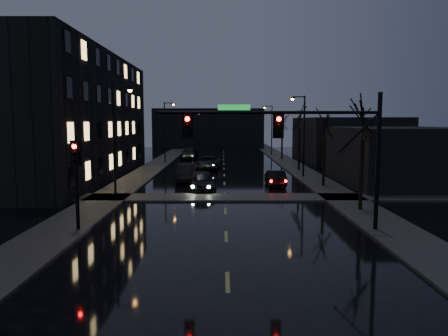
{
  "coord_description": "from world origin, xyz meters",
  "views": [
    {
      "loc": [
        -0.18,
        -12.69,
        5.6
      ],
      "look_at": [
        -0.1,
        9.38,
        3.2
      ],
      "focal_mm": 35.0,
      "sensor_mm": 36.0,
      "label": 1
    }
  ],
  "objects_px": {
    "oncoming_car_b": "(186,173)",
    "oncoming_car_c": "(208,163)",
    "lead_car": "(275,178)",
    "oncoming_car_a": "(202,181)",
    "oncoming_car_d": "(189,153)"
  },
  "relations": [
    {
      "from": "oncoming_car_a",
      "to": "oncoming_car_c",
      "type": "bearing_deg",
      "value": 82.42
    },
    {
      "from": "oncoming_car_c",
      "to": "lead_car",
      "type": "xyz_separation_m",
      "value": [
        6.18,
        -12.95,
        -0.07
      ]
    },
    {
      "from": "oncoming_car_b",
      "to": "oncoming_car_a",
      "type": "bearing_deg",
      "value": -73.26
    },
    {
      "from": "oncoming_car_a",
      "to": "lead_car",
      "type": "distance_m",
      "value": 6.75
    },
    {
      "from": "oncoming_car_c",
      "to": "oncoming_car_d",
      "type": "distance_m",
      "value": 14.6
    },
    {
      "from": "oncoming_car_a",
      "to": "lead_car",
      "type": "bearing_deg",
      "value": 15.81
    },
    {
      "from": "oncoming_car_a",
      "to": "oncoming_car_d",
      "type": "height_order",
      "value": "oncoming_car_a"
    },
    {
      "from": "oncoming_car_c",
      "to": "lead_car",
      "type": "bearing_deg",
      "value": -59.81
    },
    {
      "from": "lead_car",
      "to": "oncoming_car_a",
      "type": "bearing_deg",
      "value": 22.31
    },
    {
      "from": "oncoming_car_b",
      "to": "oncoming_car_c",
      "type": "relative_size",
      "value": 0.9
    },
    {
      "from": "oncoming_car_c",
      "to": "lead_car",
      "type": "distance_m",
      "value": 14.35
    },
    {
      "from": "oncoming_car_b",
      "to": "oncoming_car_d",
      "type": "distance_m",
      "value": 24.59
    },
    {
      "from": "oncoming_car_a",
      "to": "lead_car",
      "type": "relative_size",
      "value": 1.14
    },
    {
      "from": "oncoming_car_d",
      "to": "lead_car",
      "type": "relative_size",
      "value": 1.31
    },
    {
      "from": "oncoming_car_d",
      "to": "lead_car",
      "type": "height_order",
      "value": "oncoming_car_d"
    }
  ]
}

